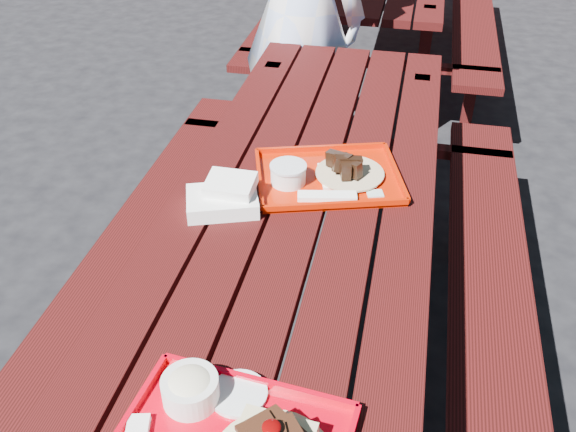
{
  "coord_description": "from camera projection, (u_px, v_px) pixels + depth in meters",
  "views": [
    {
      "loc": [
        0.28,
        -1.44,
        1.78
      ],
      "look_at": [
        0.0,
        -0.15,
        0.82
      ],
      "focal_mm": 40.0,
      "sensor_mm": 36.0,
      "label": 1
    }
  ],
  "objects": [
    {
      "name": "person",
      "position": [
        300.0,
        7.0,
        2.85
      ],
      "size": [
        0.73,
        0.6,
        1.72
      ],
      "primitive_type": "imported",
      "rotation": [
        0.0,
        0.0,
        2.79
      ],
      "color": "#B9CEFF",
      "rests_on": "ground"
    },
    {
      "name": "far_tray",
      "position": [
        326.0,
        175.0,
        1.88
      ],
      "size": [
        0.49,
        0.43,
        0.07
      ],
      "color": "#B61801",
      "rests_on": "picnic_table_near"
    },
    {
      "name": "white_cloth",
      "position": [
        225.0,
        197.0,
        1.77
      ],
      "size": [
        0.23,
        0.2,
        0.08
      ],
      "color": "white",
      "rests_on": "picnic_table_near"
    },
    {
      "name": "picnic_table_near",
      "position": [
        299.0,
        258.0,
        1.9
      ],
      "size": [
        1.41,
        2.4,
        0.75
      ],
      "color": "#3A0B0B",
      "rests_on": "ground"
    },
    {
      "name": "ground",
      "position": [
        297.0,
        382.0,
        2.23
      ],
      "size": [
        60.0,
        60.0,
        0.0
      ],
      "primitive_type": "plane",
      "color": "black",
      "rests_on": "ground"
    }
  ]
}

